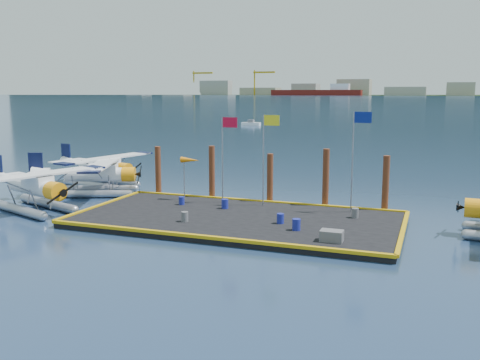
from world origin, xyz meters
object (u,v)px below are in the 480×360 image
at_px(crate, 332,236).
at_px(flagpole_red, 225,146).
at_px(seaplane_b, 98,177).
at_px(flagpole_yellow, 266,146).
at_px(seaplane_a, 35,189).
at_px(drum_3, 185,217).
at_px(piling_3, 326,180).
at_px(drum_2, 280,219).
at_px(windsock, 190,161).
at_px(drum_4, 355,213).
at_px(drum_5, 225,204).
at_px(piling_0, 158,172).
at_px(piling_2, 270,180).
at_px(drum_1, 296,225).
at_px(seaplane_c, 104,170).
at_px(flagpole_blue, 356,147).
at_px(drum_0, 182,201).
at_px(piling_4, 386,186).
at_px(piling_1, 212,174).

bearing_deg(crate, flagpole_red, 140.71).
relative_size(seaplane_b, flagpole_yellow, 1.52).
relative_size(seaplane_a, crate, 8.39).
distance_m(drum_3, piling_3, 10.50).
bearing_deg(flagpole_yellow, drum_2, -62.79).
xyz_separation_m(seaplane_a, windsock, (9.05, 5.59, 1.67)).
height_order(drum_4, drum_5, drum_5).
distance_m(piling_0, piling_2, 9.00).
height_order(drum_5, crate, drum_5).
xyz_separation_m(seaplane_b, drum_3, (10.96, -6.96, -0.79)).
distance_m(drum_1, windsock, 11.22).
distance_m(drum_3, windsock, 7.02).
xyz_separation_m(seaplane_c, piling_3, (19.65, -2.52, 0.64)).
bearing_deg(flagpole_red, drum_3, -92.27).
bearing_deg(flagpole_blue, drum_0, -171.45).
height_order(seaplane_b, piling_2, piling_2).
xyz_separation_m(crate, piling_2, (-6.10, 8.88, 1.20)).
bearing_deg(drum_1, piling_3, 88.46).
height_order(seaplane_a, piling_0, piling_0).
xyz_separation_m(drum_2, flagpole_red, (-5.32, 4.52, 3.70)).
bearing_deg(flagpole_yellow, piling_0, 170.14).
distance_m(drum_1, drum_3, 6.85).
bearing_deg(flagpole_red, drum_4, -9.33).
bearing_deg(drum_2, piling_2, 112.43).
bearing_deg(piling_4, drum_0, -165.98).
relative_size(seaplane_b, drum_0, 16.93).
bearing_deg(drum_4, windsock, 172.77).
xyz_separation_m(seaplane_c, piling_2, (15.65, -2.52, 0.39)).
bearing_deg(piling_3, crate, -76.70).
distance_m(flagpole_blue, windsock, 11.81).
height_order(drum_2, flagpole_blue, flagpole_blue).
relative_size(flagpole_blue, piling_2, 1.71).
bearing_deg(seaplane_a, drum_3, 107.18).
xyz_separation_m(drum_2, piling_2, (-2.53, 6.12, 1.20)).
distance_m(crate, windsock, 13.95).
height_order(drum_1, flagpole_blue, flagpole_blue).
xyz_separation_m(drum_4, piling_4, (1.50, 3.13, 1.30)).
bearing_deg(piling_0, windsock, -24.73).
bearing_deg(drum_4, drum_5, -177.82).
relative_size(drum_0, piling_1, 0.13).
relative_size(flagpole_red, piling_3, 1.40).
xyz_separation_m(flagpole_blue, piling_2, (-6.20, 1.60, -2.79)).
relative_size(drum_3, flagpole_yellow, 0.10).
xyz_separation_m(drum_4, piling_2, (-6.50, 3.13, 1.20)).
distance_m(seaplane_a, drum_0, 10.01).
bearing_deg(drum_5, drum_3, -102.59).
bearing_deg(flagpole_blue, drum_3, -146.73).
bearing_deg(flagpole_yellow, drum_0, -162.66).
bearing_deg(drum_4, seaplane_c, 165.69).
height_order(drum_4, piling_2, piling_2).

